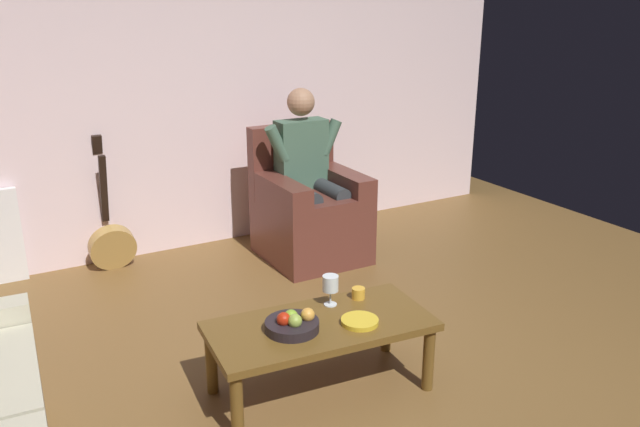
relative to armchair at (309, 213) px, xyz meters
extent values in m
plane|color=brown|center=(0.56, 2.08, -0.36)|extent=(6.59, 6.59, 0.00)
cube|color=silver|center=(0.56, -0.70, 0.95)|extent=(5.64, 0.06, 2.62)
cube|color=brown|center=(0.00, 0.04, -0.14)|extent=(0.71, 0.77, 0.43)
cube|color=brown|center=(0.00, 0.10, 0.13)|extent=(0.37, 0.65, 0.10)
cube|color=brown|center=(-0.27, 0.04, 0.20)|extent=(0.17, 0.77, 0.24)
cube|color=brown|center=(0.27, 0.04, 0.20)|extent=(0.17, 0.77, 0.24)
cube|color=brown|center=(0.00, -0.28, 0.36)|extent=(0.71, 0.12, 0.57)
cube|color=#43634E|center=(0.00, -0.11, 0.44)|extent=(0.39, 0.18, 0.53)
sphere|color=#A87A5B|center=(0.00, -0.11, 0.84)|extent=(0.21, 0.21, 0.21)
cylinder|color=#2F3336|center=(-0.12, 0.11, 0.19)|extent=(0.13, 0.44, 0.13)
cylinder|color=#2F3336|center=(-0.12, 0.33, -0.09)|extent=(0.12, 0.12, 0.53)
cylinder|color=#43634E|center=(-0.22, -0.07, 0.56)|extent=(0.20, 0.09, 0.29)
cylinder|color=#2F3336|center=(0.12, 0.11, 0.19)|extent=(0.13, 0.44, 0.13)
cylinder|color=#2F3336|center=(0.12, 0.33, -0.09)|extent=(0.12, 0.12, 0.53)
cylinder|color=#43634E|center=(0.23, -0.06, 0.56)|extent=(0.20, 0.09, 0.29)
cube|color=brown|center=(0.84, 1.67, 0.02)|extent=(1.17, 0.63, 0.04)
cylinder|color=brown|center=(0.34, 1.93, -0.18)|extent=(0.06, 0.06, 0.35)
cylinder|color=brown|center=(1.37, 1.84, -0.18)|extent=(0.06, 0.06, 0.35)
cylinder|color=brown|center=(0.31, 1.50, -0.18)|extent=(0.06, 0.06, 0.35)
cylinder|color=brown|center=(1.33, 1.41, -0.18)|extent=(0.06, 0.06, 0.35)
cylinder|color=#AE8643|center=(1.41, -0.49, -0.19)|extent=(0.34, 0.17, 0.36)
cylinder|color=black|center=(1.41, -0.44, -0.17)|extent=(0.10, 0.03, 0.09)
cube|color=black|center=(1.41, -0.58, 0.24)|extent=(0.05, 0.15, 0.53)
cube|color=black|center=(1.41, -0.66, 0.56)|extent=(0.07, 0.06, 0.14)
cylinder|color=silver|center=(0.69, 1.52, 0.04)|extent=(0.07, 0.07, 0.01)
cylinder|color=silver|center=(0.69, 1.52, 0.08)|extent=(0.01, 0.01, 0.08)
cylinder|color=silver|center=(0.69, 1.52, 0.16)|extent=(0.09, 0.09, 0.08)
cylinder|color=#590C19|center=(0.69, 1.52, 0.14)|extent=(0.08, 0.08, 0.03)
cylinder|color=black|center=(1.00, 1.67, 0.06)|extent=(0.27, 0.27, 0.05)
sphere|color=#B1230D|center=(1.04, 1.67, 0.11)|extent=(0.07, 0.07, 0.07)
sphere|color=#8BA340|center=(1.00, 1.71, 0.11)|extent=(0.07, 0.07, 0.07)
sphere|color=gold|center=(0.92, 1.68, 0.11)|extent=(0.07, 0.07, 0.07)
sphere|color=#7AA42C|center=(1.00, 1.66, 0.11)|extent=(0.07, 0.07, 0.07)
cylinder|color=gold|center=(0.67, 1.77, 0.05)|extent=(0.19, 0.19, 0.02)
cylinder|color=gold|center=(0.52, 1.53, 0.07)|extent=(0.07, 0.07, 0.06)
camera|label=1|loc=(2.28, 4.24, 1.60)|focal=36.71mm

